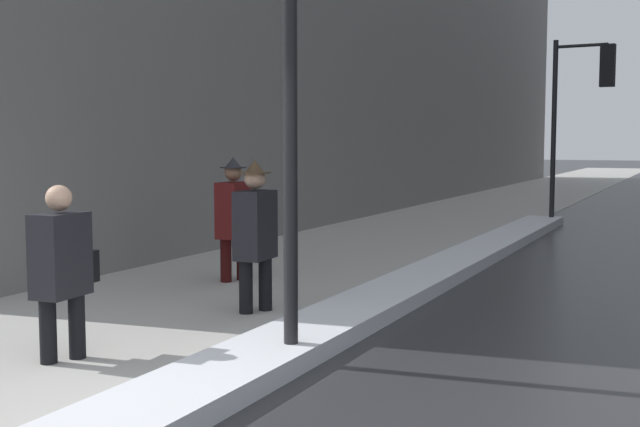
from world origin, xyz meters
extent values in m
plane|color=#2D2D30|center=(0.00, 0.00, 0.00)|extent=(160.00, 160.00, 0.00)
cube|color=#B2AFA8|center=(-2.00, 15.00, 0.01)|extent=(4.00, 80.00, 0.01)
cube|color=white|center=(0.23, 6.56, 0.08)|extent=(0.78, 15.88, 0.17)
cylinder|color=black|center=(0.38, 1.81, 2.13)|extent=(0.12, 0.12, 4.26)
cylinder|color=black|center=(0.40, 14.30, 2.03)|extent=(0.11, 0.11, 4.07)
cylinder|color=black|center=(0.95, 14.26, 3.92)|extent=(1.10, 0.15, 0.07)
cube|color=black|center=(1.50, 14.22, 3.47)|extent=(0.31, 0.22, 0.90)
sphere|color=red|center=(1.51, 14.34, 3.75)|extent=(0.19, 0.19, 0.19)
sphere|color=orange|center=(1.51, 14.34, 3.47)|extent=(0.19, 0.19, 0.19)
sphere|color=green|center=(1.51, 14.34, 3.18)|extent=(0.19, 0.19, 0.19)
cylinder|color=black|center=(-1.30, 1.11, 0.40)|extent=(0.14, 0.14, 0.80)
cylinder|color=black|center=(-1.41, 0.89, 0.40)|extent=(0.14, 0.14, 0.80)
cube|color=black|center=(-1.35, 1.00, 0.91)|extent=(0.32, 0.50, 0.70)
sphere|color=tan|center=(-1.35, 1.00, 1.38)|extent=(0.22, 0.22, 0.22)
cube|color=black|center=(-1.38, 1.34, 0.76)|extent=(0.11, 0.23, 0.28)
cylinder|color=black|center=(-0.83, 3.51, 0.42)|extent=(0.15, 0.15, 0.84)
cylinder|color=black|center=(-0.93, 3.27, 0.42)|extent=(0.15, 0.15, 0.84)
cube|color=black|center=(-0.88, 3.39, 0.96)|extent=(0.33, 0.53, 0.74)
sphere|color=tan|center=(-0.88, 3.39, 1.46)|extent=(0.23, 0.23, 0.23)
cylinder|color=#4C3823|center=(-0.88, 3.39, 1.52)|extent=(0.35, 0.35, 0.01)
cone|color=#4C3823|center=(-0.88, 3.39, 1.59)|extent=(0.22, 0.22, 0.14)
cylinder|color=#340C0C|center=(-2.06, 5.06, 0.42)|extent=(0.15, 0.15, 0.84)
cylinder|color=#340C0C|center=(-2.17, 4.83, 0.42)|extent=(0.15, 0.15, 0.84)
cube|color=#561414|center=(-2.11, 4.94, 0.95)|extent=(0.33, 0.52, 0.73)
sphere|color=#8C664C|center=(-2.11, 4.94, 1.45)|extent=(0.23, 0.23, 0.23)
cylinder|color=#28282D|center=(-2.11, 4.94, 1.51)|extent=(0.35, 0.35, 0.01)
cone|color=#28282D|center=(-2.11, 4.94, 1.58)|extent=(0.22, 0.22, 0.14)
camera|label=1|loc=(3.45, -4.01, 1.85)|focal=45.00mm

